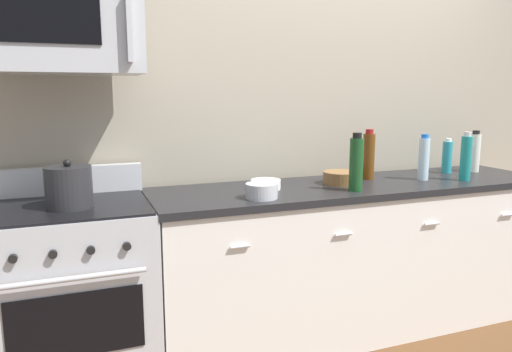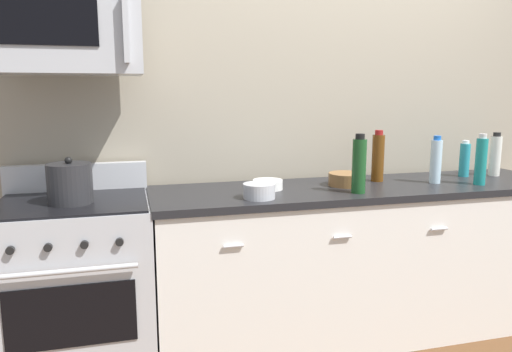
{
  "view_description": "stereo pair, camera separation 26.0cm",
  "coord_description": "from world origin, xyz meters",
  "px_view_note": "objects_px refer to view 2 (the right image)",
  "views": [
    {
      "loc": [
        -1.59,
        -2.45,
        1.47
      ],
      "look_at": [
        -0.68,
        -0.05,
        1.02
      ],
      "focal_mm": 33.78,
      "sensor_mm": 36.0,
      "label": 1
    },
    {
      "loc": [
        -1.34,
        -2.53,
        1.47
      ],
      "look_at": [
        -0.68,
        -0.05,
        1.02
      ],
      "focal_mm": 33.78,
      "sensor_mm": 36.0,
      "label": 2
    }
  ],
  "objects_px": {
    "bottle_dish_soap": "(465,159)",
    "bowl_wooden_salad": "(347,179)",
    "microwave": "(62,32)",
    "bottle_wine_green": "(359,165)",
    "bottle_sparkling_teal": "(481,161)",
    "bowl_white_ceramic": "(268,184)",
    "bottle_water_clear": "(436,161)",
    "range_oven": "(78,285)",
    "bottle_vinegar_white": "(495,155)",
    "bottle_wine_amber": "(378,157)",
    "stockpot": "(70,183)",
    "bowl_steel_prep": "(259,191)"
  },
  "relations": [
    {
      "from": "range_oven",
      "to": "bottle_dish_soap",
      "type": "bearing_deg",
      "value": 2.62
    },
    {
      "from": "bottle_wine_green",
      "to": "bottle_vinegar_white",
      "type": "xyz_separation_m",
      "value": [
        1.12,
        0.27,
        -0.02
      ]
    },
    {
      "from": "bottle_sparkling_teal",
      "to": "bowl_wooden_salad",
      "type": "height_order",
      "value": "bottle_sparkling_teal"
    },
    {
      "from": "stockpot",
      "to": "bowl_wooden_salad",
      "type": "bearing_deg",
      "value": 2.82
    },
    {
      "from": "bottle_water_clear",
      "to": "bottle_vinegar_white",
      "type": "relative_size",
      "value": 1.01
    },
    {
      "from": "bottle_wine_amber",
      "to": "bowl_white_ceramic",
      "type": "xyz_separation_m",
      "value": [
        -0.73,
        -0.07,
        -0.12
      ]
    },
    {
      "from": "bottle_dish_soap",
      "to": "stockpot",
      "type": "bearing_deg",
      "value": -176.11
    },
    {
      "from": "bottle_wine_green",
      "to": "bowl_steel_prep",
      "type": "height_order",
      "value": "bottle_wine_green"
    },
    {
      "from": "stockpot",
      "to": "microwave",
      "type": "bearing_deg",
      "value": 89.87
    },
    {
      "from": "microwave",
      "to": "bottle_vinegar_white",
      "type": "xyz_separation_m",
      "value": [
        2.61,
        0.04,
        -0.69
      ]
    },
    {
      "from": "microwave",
      "to": "bottle_wine_green",
      "type": "xyz_separation_m",
      "value": [
        1.49,
        -0.23,
        -0.68
      ]
    },
    {
      "from": "microwave",
      "to": "bottle_water_clear",
      "type": "height_order",
      "value": "microwave"
    },
    {
      "from": "range_oven",
      "to": "bottle_water_clear",
      "type": "bearing_deg",
      "value": -1.21
    },
    {
      "from": "bottle_water_clear",
      "to": "bowl_white_ceramic",
      "type": "xyz_separation_m",
      "value": [
        -1.03,
        0.08,
        -0.11
      ]
    },
    {
      "from": "bottle_wine_green",
      "to": "bowl_wooden_salad",
      "type": "bearing_deg",
      "value": 81.38
    },
    {
      "from": "bowl_steel_prep",
      "to": "bowl_white_ceramic",
      "type": "distance_m",
      "value": 0.24
    },
    {
      "from": "bowl_steel_prep",
      "to": "bowl_wooden_salad",
      "type": "distance_m",
      "value": 0.63
    },
    {
      "from": "stockpot",
      "to": "bowl_white_ceramic",
      "type": "bearing_deg",
      "value": 4.82
    },
    {
      "from": "bowl_white_ceramic",
      "to": "microwave",
      "type": "bearing_deg",
      "value": 179.43
    },
    {
      "from": "bowl_white_ceramic",
      "to": "bottle_water_clear",
      "type": "bearing_deg",
      "value": -4.34
    },
    {
      "from": "bottle_sparkling_teal",
      "to": "bottle_wine_amber",
      "type": "xyz_separation_m",
      "value": [
        -0.53,
        0.26,
        0.01
      ]
    },
    {
      "from": "bottle_sparkling_teal",
      "to": "bowl_steel_prep",
      "type": "height_order",
      "value": "bottle_sparkling_teal"
    },
    {
      "from": "bowl_white_ceramic",
      "to": "stockpot",
      "type": "xyz_separation_m",
      "value": [
        -1.04,
        -0.09,
        0.07
      ]
    },
    {
      "from": "microwave",
      "to": "bowl_steel_prep",
      "type": "relative_size",
      "value": 4.44
    },
    {
      "from": "bottle_dish_soap",
      "to": "bottle_water_clear",
      "type": "bearing_deg",
      "value": -154.66
    },
    {
      "from": "bottle_dish_soap",
      "to": "bowl_steel_prep",
      "type": "bearing_deg",
      "value": -168.81
    },
    {
      "from": "bottle_dish_soap",
      "to": "bottle_wine_green",
      "type": "xyz_separation_m",
      "value": [
        -0.91,
        -0.3,
        0.04
      ]
    },
    {
      "from": "bottle_sparkling_teal",
      "to": "microwave",
      "type": "bearing_deg",
      "value": 175.0
    },
    {
      "from": "microwave",
      "to": "bottle_dish_soap",
      "type": "xyz_separation_m",
      "value": [
        2.4,
        0.06,
        -0.72
      ]
    },
    {
      "from": "bottle_dish_soap",
      "to": "bottle_sparkling_teal",
      "type": "xyz_separation_m",
      "value": [
        -0.1,
        -0.27,
        0.03
      ]
    },
    {
      "from": "bottle_sparkling_teal",
      "to": "bottle_water_clear",
      "type": "bearing_deg",
      "value": 153.6
    },
    {
      "from": "bottle_sparkling_teal",
      "to": "bowl_steel_prep",
      "type": "distance_m",
      "value": 1.37
    },
    {
      "from": "bottle_sparkling_teal",
      "to": "bottle_vinegar_white",
      "type": "xyz_separation_m",
      "value": [
        0.31,
        0.24,
        -0.01
      ]
    },
    {
      "from": "range_oven",
      "to": "bottle_water_clear",
      "type": "relative_size",
      "value": 3.73
    },
    {
      "from": "range_oven",
      "to": "bottle_sparkling_teal",
      "type": "distance_m",
      "value": 2.38
    },
    {
      "from": "bottle_vinegar_white",
      "to": "microwave",
      "type": "bearing_deg",
      "value": -179.1
    },
    {
      "from": "microwave",
      "to": "bottle_water_clear",
      "type": "xyz_separation_m",
      "value": [
        2.07,
        -0.09,
        -0.69
      ]
    },
    {
      "from": "bottle_dish_soap",
      "to": "bowl_wooden_salad",
      "type": "distance_m",
      "value": 0.88
    },
    {
      "from": "range_oven",
      "to": "bowl_white_ceramic",
      "type": "height_order",
      "value": "range_oven"
    },
    {
      "from": "bottle_sparkling_teal",
      "to": "bottle_vinegar_white",
      "type": "height_order",
      "value": "bottle_sparkling_teal"
    },
    {
      "from": "microwave",
      "to": "bottle_wine_amber",
      "type": "bearing_deg",
      "value": 1.88
    },
    {
      "from": "bottle_wine_amber",
      "to": "bowl_wooden_salad",
      "type": "bearing_deg",
      "value": -161.55
    },
    {
      "from": "bottle_dish_soap",
      "to": "bottle_water_clear",
      "type": "height_order",
      "value": "bottle_water_clear"
    },
    {
      "from": "bottle_dish_soap",
      "to": "stockpot",
      "type": "relative_size",
      "value": 1.02
    },
    {
      "from": "bottle_wine_amber",
      "to": "bottle_wine_green",
      "type": "bearing_deg",
      "value": -133.43
    },
    {
      "from": "bottle_wine_amber",
      "to": "bowl_white_ceramic",
      "type": "height_order",
      "value": "bottle_wine_amber"
    },
    {
      "from": "bottle_wine_amber",
      "to": "bottle_dish_soap",
      "type": "bearing_deg",
      "value": 0.64
    },
    {
      "from": "stockpot",
      "to": "range_oven",
      "type": "bearing_deg",
      "value": 90.0
    },
    {
      "from": "bottle_sparkling_teal",
      "to": "bowl_white_ceramic",
      "type": "xyz_separation_m",
      "value": [
        -1.26,
        0.19,
        -0.11
      ]
    },
    {
      "from": "bottle_water_clear",
      "to": "microwave",
      "type": "bearing_deg",
      "value": 177.55
    }
  ]
}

